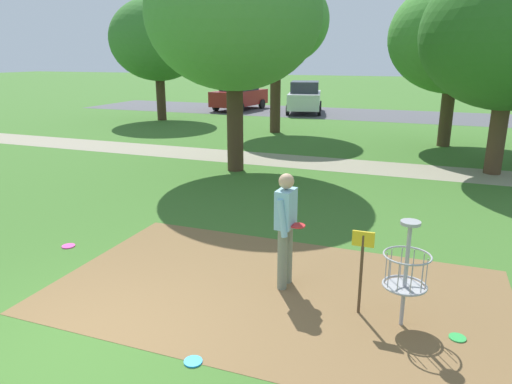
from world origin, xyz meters
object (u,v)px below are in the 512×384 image
at_px(player_throwing, 286,224).
at_px(tree_near_right, 234,15).
at_px(frisbee_by_tee, 68,246).
at_px(frisbee_mid_grass, 457,338).
at_px(tree_far_left, 276,21).
at_px(tree_mid_left, 455,37).
at_px(tree_mid_right, 512,34).
at_px(parked_car_center_left, 305,97).
at_px(frisbee_far_left, 193,361).
at_px(disc_golf_basket, 401,269).
at_px(parked_car_leftmost, 239,95).
at_px(tree_near_left, 158,40).

bearing_deg(player_throwing, tree_near_right, 118.70).
distance_m(frisbee_by_tee, frisbee_mid_grass, 6.45).
distance_m(frisbee_mid_grass, tree_far_left, 16.64).
xyz_separation_m(tree_near_right, tree_mid_left, (5.83, 6.38, -0.45)).
height_order(tree_mid_right, parked_car_center_left, tree_mid_right).
xyz_separation_m(frisbee_far_left, tree_far_left, (-4.32, 15.85, 4.66)).
bearing_deg(tree_far_left, tree_near_right, -80.77).
xyz_separation_m(frisbee_mid_grass, tree_far_left, (-7.09, 14.32, 4.66)).
distance_m(frisbee_by_tee, tree_mid_right, 12.19).
distance_m(disc_golf_basket, tree_mid_right, 9.91).
distance_m(parked_car_leftmost, parked_car_center_left, 4.29).
distance_m(disc_golf_basket, tree_far_left, 16.07).
relative_size(frisbee_mid_grass, tree_near_right, 0.03).
distance_m(tree_near_left, tree_near_right, 12.25).
distance_m(tree_near_right, tree_far_left, 7.36).
bearing_deg(tree_far_left, player_throwing, -71.01).
bearing_deg(parked_car_center_left, frisbee_mid_grass, -70.51).
height_order(tree_near_left, parked_car_center_left, tree_near_left).
height_order(frisbee_by_tee, tree_near_right, tree_near_right).
bearing_deg(frisbee_by_tee, tree_near_right, 85.48).
relative_size(frisbee_mid_grass, tree_near_left, 0.03).
relative_size(disc_golf_basket, frisbee_mid_grass, 6.90).
bearing_deg(tree_far_left, frisbee_mid_grass, -63.67).
relative_size(tree_near_left, tree_mid_right, 1.05).
height_order(player_throwing, frisbee_by_tee, player_throwing).
bearing_deg(parked_car_leftmost, player_throwing, -65.79).
xyz_separation_m(tree_mid_left, tree_far_left, (-7.01, 0.88, 0.76)).
bearing_deg(tree_mid_left, frisbee_by_tee, -116.32).
relative_size(player_throwing, frisbee_far_left, 8.21).
xyz_separation_m(tree_near_left, tree_near_right, (8.15, -9.14, 0.29)).
relative_size(frisbee_by_tee, tree_mid_left, 0.04).
xyz_separation_m(frisbee_mid_grass, frisbee_far_left, (-2.77, -1.53, 0.00)).
height_order(frisbee_mid_grass, parked_car_center_left, parked_car_center_left).
relative_size(tree_mid_right, parked_car_center_left, 1.31).
bearing_deg(parked_car_center_left, tree_mid_left, -48.03).
relative_size(tree_far_left, parked_car_leftmost, 1.48).
distance_m(tree_near_left, parked_car_center_left, 9.11).
distance_m(disc_golf_basket, player_throwing, 1.72).
height_order(disc_golf_basket, player_throwing, player_throwing).
height_order(frisbee_by_tee, tree_mid_left, tree_mid_left).
xyz_separation_m(frisbee_mid_grass, tree_near_right, (-5.91, 7.06, 4.35)).
height_order(disc_golf_basket, parked_car_center_left, parked_car_center_left).
xyz_separation_m(disc_golf_basket, frisbee_by_tee, (-5.69, 0.52, -0.74)).
height_order(frisbee_far_left, tree_near_right, tree_near_right).
relative_size(tree_near_right, parked_car_center_left, 1.44).
bearing_deg(frisbee_far_left, tree_mid_right, 69.78).
xyz_separation_m(disc_golf_basket, frisbee_far_left, (-2.05, -1.62, -0.74)).
height_order(tree_mid_left, tree_far_left, tree_far_left).
distance_m(frisbee_by_tee, parked_car_center_left, 21.47).
height_order(disc_golf_basket, tree_far_left, tree_far_left).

